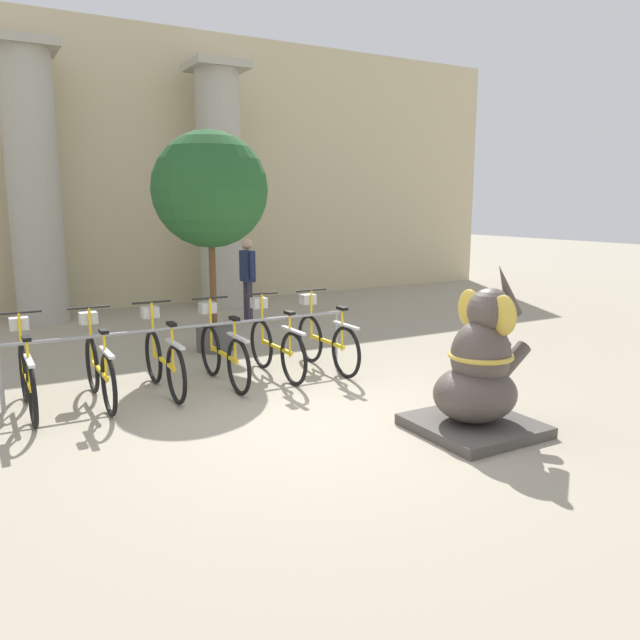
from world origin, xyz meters
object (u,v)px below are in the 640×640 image
(bicycle_3, at_px, (223,352))
(bicycle_0, at_px, (27,376))
(bicycle_2, at_px, (163,359))
(bicycle_5, at_px, (326,340))
(elephant_statue, at_px, (479,375))
(potted_tree, at_px, (210,193))
(bicycle_1, at_px, (99,368))
(person_pedestrian, at_px, (247,273))
(bicycle_4, at_px, (275,345))

(bicycle_3, bearing_deg, bicycle_0, 179.94)
(bicycle_2, height_order, bicycle_3, same)
(bicycle_5, xyz_separation_m, elephant_statue, (0.13, -2.82, 0.17))
(bicycle_3, bearing_deg, potted_tree, 73.05)
(bicycle_1, height_order, bicycle_2, same)
(bicycle_3, relative_size, person_pedestrian, 1.03)
(bicycle_5, xyz_separation_m, potted_tree, (-0.95, 1.81, 1.99))
(bicycle_1, xyz_separation_m, bicycle_3, (1.50, 0.01, 0.00))
(elephant_statue, xyz_separation_m, potted_tree, (-1.08, 4.63, 1.83))
(bicycle_3, distance_m, bicycle_4, 0.75)
(bicycle_5, relative_size, potted_tree, 0.50)
(bicycle_2, bearing_deg, bicycle_0, -179.00)
(elephant_statue, relative_size, potted_tree, 0.51)
(bicycle_0, xyz_separation_m, elephant_statue, (3.88, -2.82, 0.17))
(person_pedestrian, bearing_deg, bicycle_4, -107.94)
(bicycle_5, bearing_deg, elephant_statue, -87.35)
(bicycle_2, height_order, person_pedestrian, person_pedestrian)
(bicycle_1, distance_m, bicycle_2, 0.75)
(bicycle_4, bearing_deg, bicycle_2, -179.89)
(bicycle_5, distance_m, elephant_statue, 2.82)
(person_pedestrian, bearing_deg, elephant_statue, -92.89)
(bicycle_4, bearing_deg, potted_tree, 96.44)
(bicycle_2, height_order, elephant_statue, elephant_statue)
(bicycle_5, bearing_deg, potted_tree, 117.68)
(bicycle_0, xyz_separation_m, bicycle_2, (1.50, 0.03, 0.00))
(bicycle_2, distance_m, bicycle_4, 1.50)
(bicycle_0, relative_size, bicycle_2, 1.00)
(bicycle_0, relative_size, potted_tree, 0.50)
(bicycle_3, relative_size, potted_tree, 0.50)
(bicycle_1, relative_size, bicycle_4, 1.00)
(elephant_statue, xyz_separation_m, person_pedestrian, (0.33, 6.60, 0.38))
(bicycle_2, height_order, bicycle_5, same)
(bicycle_5, height_order, person_pedestrian, person_pedestrian)
(bicycle_3, bearing_deg, bicycle_2, 177.81)
(bicycle_1, distance_m, elephant_statue, 4.21)
(bicycle_5, height_order, elephant_statue, elephant_statue)
(bicycle_4, xyz_separation_m, person_pedestrian, (1.21, 3.75, 0.54))
(elephant_statue, distance_m, person_pedestrian, 6.62)
(bicycle_0, relative_size, bicycle_1, 1.00)
(bicycle_1, xyz_separation_m, bicycle_5, (3.00, 0.01, 0.00))
(bicycle_2, xyz_separation_m, bicycle_4, (1.50, 0.00, 0.00))
(potted_tree, bearing_deg, bicycle_0, -147.24)
(bicycle_3, xyz_separation_m, person_pedestrian, (1.96, 3.78, 0.54))
(bicycle_0, distance_m, bicycle_4, 3.00)
(bicycle_3, relative_size, bicycle_5, 1.00)
(bicycle_2, bearing_deg, person_pedestrian, 54.12)
(bicycle_0, xyz_separation_m, bicycle_3, (2.25, -0.00, 0.00))
(elephant_statue, bearing_deg, bicycle_1, 138.07)
(bicycle_0, relative_size, bicycle_3, 1.00)
(bicycle_4, bearing_deg, elephant_statue, -72.86)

